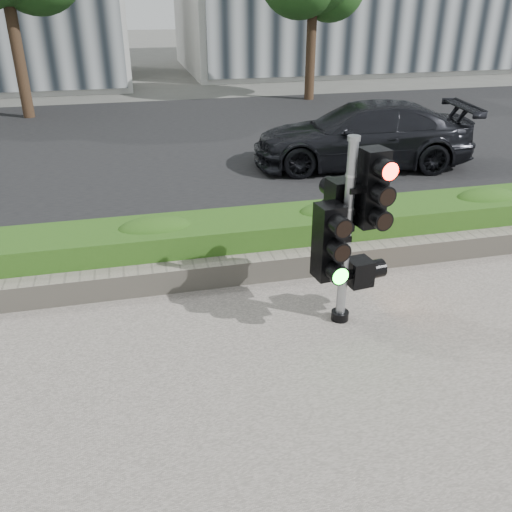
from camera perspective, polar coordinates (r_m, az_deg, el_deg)
The scene contains 7 objects.
ground at distance 6.22m, azimuth 2.92°, elevation -10.89°, with size 120.00×120.00×0.00m, color #51514C.
road at distance 15.29m, azimuth -7.80°, elevation 11.73°, with size 60.00×13.00×0.02m, color black.
curb at distance 8.84m, azimuth -2.77°, elevation 1.46°, with size 60.00×0.25×0.12m, color gray.
stone_wall at distance 7.68m, azimuth -1.00°, elevation -1.37°, with size 12.00×0.32×0.34m, color gray.
hedge at distance 8.17m, azimuth -2.00°, elevation 1.73°, with size 12.00×1.00×0.68m, color #4C8328.
traffic_signal at distance 6.39m, azimuth 9.66°, elevation 3.38°, with size 0.83×0.64×2.32m.
car_dark at distance 13.08m, azimuth 11.06°, elevation 12.40°, with size 2.04×5.02×1.46m, color black.
Camera 1 is at (-1.46, -4.75, 3.74)m, focal length 38.00 mm.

